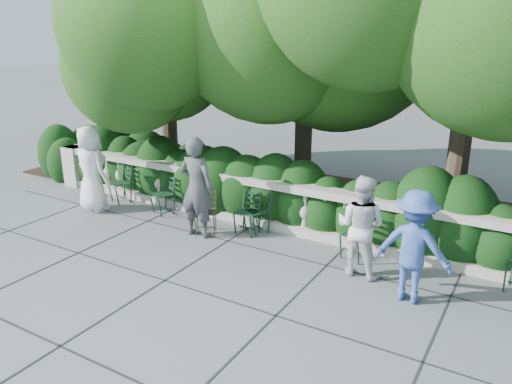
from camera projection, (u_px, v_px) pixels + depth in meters
The scene contains 14 objects.
ground at pixel (226, 264), 8.48m from camera, with size 90.00×90.00×0.00m, color #55575C.
balustrade at pixel (277, 206), 9.80m from camera, with size 12.00×0.44×1.00m.
shrub_hedge at pixel (302, 211), 10.93m from camera, with size 15.00×2.60×1.70m, color black, non-canonical shape.
tree_canopy at pixel (345, 20), 9.52m from camera, with size 15.04×6.52×6.78m.
chair_a at pixel (116, 203), 11.41m from camera, with size 0.44×0.48×0.84m, color black, non-canonical shape.
chair_b at pixel (158, 215), 10.68m from camera, with size 0.44×0.48×0.84m, color black, non-canonical shape.
chair_c at pixel (251, 233), 9.72m from camera, with size 0.44×0.48×0.84m, color black, non-canonical shape.
chair_d at pixel (243, 236), 9.61m from camera, with size 0.44×0.48×0.84m, color black, non-canonical shape.
chair_e at pixel (349, 261), 8.56m from camera, with size 0.44×0.48×0.84m, color black, non-canonical shape.
chair_weathered at pixel (205, 236), 9.62m from camera, with size 0.44×0.48×0.84m, color black, non-canonical shape.
person_businessman at pixel (91, 169), 10.72m from camera, with size 0.91×0.59×1.87m, color white.
person_woman_grey at pixel (197, 187), 9.34m from camera, with size 0.71×0.46×1.94m, color #404145.
person_casual_man at pixel (361, 226), 7.90m from camera, with size 0.80×0.63×1.66m, color silver.
person_older_blue at pixel (414, 247), 7.11m from camera, with size 1.09×0.63×1.69m, color #334F9A.
Camera 1 is at (4.35, -6.34, 3.80)m, focal length 35.00 mm.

